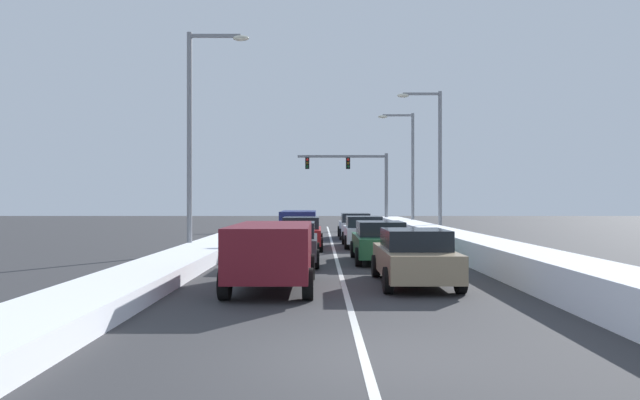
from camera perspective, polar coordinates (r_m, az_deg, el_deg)
The scene contains 16 objects.
ground_plane at distance 24.46m, azimuth 1.75°, elevation -5.40°, with size 120.00×120.00×0.00m, color #333335.
lane_stripe_between_right_lane_and_center_lane at distance 28.44m, azimuth 1.54°, elevation -4.64°, with size 0.14×43.88×0.01m, color silver.
snow_bank_right_shoulder at distance 29.01m, azimuth 12.08°, elevation -3.68°, with size 1.70×43.88×0.88m, color white.
snow_bank_left_shoulder at distance 28.79m, azimuth -9.10°, elevation -4.10°, with size 1.92×43.88×0.49m, color white.
sedan_tan_right_lane_nearest at distance 15.99m, azimuth 9.49°, elevation -5.51°, with size 2.00×4.50×1.51m.
sedan_green_right_lane_second at distance 21.69m, azimuth 6.13°, elevation -4.06°, with size 2.00×4.50×1.51m.
sedan_white_right_lane_third at distance 28.59m, azimuth 4.54°, elevation -3.09°, with size 2.00×4.50×1.51m.
sedan_silver_right_lane_fourth at distance 35.00m, azimuth 3.71°, elevation -2.53°, with size 2.00×4.50×1.51m.
suv_maroon_center_lane_nearest at distance 15.09m, azimuth -4.46°, elevation -4.88°, with size 2.16×4.90×1.67m.
sedan_charcoal_center_lane_second at distance 20.90m, azimuth -2.57°, elevation -4.22°, with size 2.00×4.50×1.51m.
sedan_red_center_lane_third at distance 27.14m, azimuth -1.59°, elevation -3.25°, with size 2.00×4.50×1.51m.
suv_navy_center_lane_fourth at distance 33.34m, azimuth -1.87°, elevation -2.22°, with size 2.16×4.90×1.67m.
traffic_light_gantry at distance 48.43m, azimuth 4.05°, elevation 2.59°, with size 7.54×0.47×6.20m.
street_lamp_right_near at distance 35.10m, azimuth 11.42°, elevation 4.72°, with size 2.66×0.36×8.75m.
street_lamp_right_mid at distance 42.88m, azimuth 8.90°, elevation 3.79°, with size 2.66×0.36×8.65m.
street_lamp_left_mid at distance 25.50m, azimuth -11.76°, elevation 7.36°, with size 2.66×0.36×9.47m.
Camera 1 is at (-0.64, -8.39, 2.29)m, focal length 32.54 mm.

